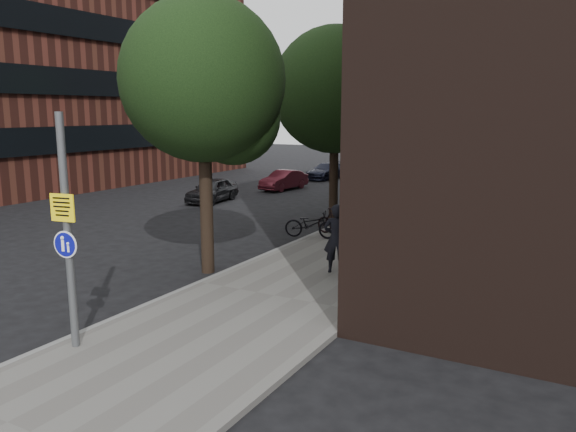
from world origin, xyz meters
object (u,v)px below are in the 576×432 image
Objects in this scene: pedestrian at (336,238)px; parked_car_near at (212,190)px; signpost at (68,232)px; parked_bike_facade_near at (374,242)px.

pedestrian reaches higher than parked_car_near.
signpost is 9.45m from parked_bike_facade_near.
pedestrian reaches higher than parked_bike_facade_near.
parked_bike_facade_near is (0.34, 2.03, -0.49)m from pedestrian.
signpost reaches higher than parked_bike_facade_near.
signpost is 2.29× the size of pedestrian.
parked_car_near is at bearing -61.37° from pedestrian.
signpost is at bearing 175.44° from parked_bike_facade_near.
parked_bike_facade_near is at bearing -121.34° from pedestrian.
signpost reaches higher than pedestrian.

